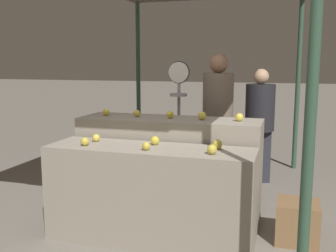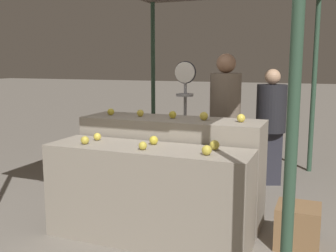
% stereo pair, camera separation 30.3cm
% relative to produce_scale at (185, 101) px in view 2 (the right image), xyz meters
% --- Properties ---
extents(ground_plane, '(60.00, 60.00, 0.00)m').
position_rel_produce_scale_xyz_m(ground_plane, '(0.06, -1.18, -1.18)').
color(ground_plane, gray).
extents(display_counter_front, '(1.87, 0.55, 0.87)m').
position_rel_produce_scale_xyz_m(display_counter_front, '(0.06, -1.18, -0.74)').
color(display_counter_front, gray).
rests_on(display_counter_front, ground_plane).
extents(display_counter_back, '(1.87, 0.55, 1.05)m').
position_rel_produce_scale_xyz_m(display_counter_back, '(0.06, -0.58, -0.65)').
color(display_counter_back, gray).
rests_on(display_counter_back, ground_plane).
extents(apple_front_0, '(0.08, 0.08, 0.08)m').
position_rel_produce_scale_xyz_m(apple_front_0, '(-0.52, -1.29, -0.27)').
color(apple_front_0, gold).
rests_on(apple_front_0, display_counter_front).
extents(apple_front_1, '(0.07, 0.07, 0.07)m').
position_rel_produce_scale_xyz_m(apple_front_1, '(0.07, -1.30, -0.27)').
color(apple_front_1, gold).
rests_on(apple_front_1, display_counter_front).
extents(apple_front_2, '(0.08, 0.08, 0.08)m').
position_rel_produce_scale_xyz_m(apple_front_2, '(0.64, -1.29, -0.26)').
color(apple_front_2, gold).
rests_on(apple_front_2, display_counter_front).
extents(apple_front_3, '(0.07, 0.07, 0.07)m').
position_rel_produce_scale_xyz_m(apple_front_3, '(-0.51, -1.09, -0.27)').
color(apple_front_3, yellow).
rests_on(apple_front_3, display_counter_front).
extents(apple_front_4, '(0.08, 0.08, 0.08)m').
position_rel_produce_scale_xyz_m(apple_front_4, '(0.07, -1.07, -0.26)').
color(apple_front_4, gold).
rests_on(apple_front_4, display_counter_front).
extents(apple_front_5, '(0.09, 0.09, 0.09)m').
position_rel_produce_scale_xyz_m(apple_front_5, '(0.65, -1.08, -0.26)').
color(apple_front_5, gold).
rests_on(apple_front_5, display_counter_front).
extents(apple_back_0, '(0.07, 0.07, 0.07)m').
position_rel_produce_scale_xyz_m(apple_back_0, '(-0.64, -0.59, -0.09)').
color(apple_back_0, gold).
rests_on(apple_back_0, display_counter_back).
extents(apple_back_1, '(0.07, 0.07, 0.07)m').
position_rel_produce_scale_xyz_m(apple_back_1, '(-0.30, -0.57, -0.09)').
color(apple_back_1, yellow).
rests_on(apple_back_1, display_counter_back).
extents(apple_back_2, '(0.08, 0.08, 0.08)m').
position_rel_produce_scale_xyz_m(apple_back_2, '(0.07, -0.58, -0.09)').
color(apple_back_2, gold).
rests_on(apple_back_2, display_counter_back).
extents(apple_back_3, '(0.08, 0.08, 0.08)m').
position_rel_produce_scale_xyz_m(apple_back_3, '(0.41, -0.59, -0.08)').
color(apple_back_3, yellow).
rests_on(apple_back_3, display_counter_back).
extents(apple_back_4, '(0.08, 0.08, 0.08)m').
position_rel_produce_scale_xyz_m(apple_back_4, '(0.77, -0.58, -0.08)').
color(apple_back_4, yellow).
rests_on(apple_back_4, display_counter_back).
extents(produce_scale, '(0.26, 0.20, 1.64)m').
position_rel_produce_scale_xyz_m(produce_scale, '(0.00, 0.00, 0.00)').
color(produce_scale, '#99999E').
rests_on(produce_scale, ground_plane).
extents(person_vendor_at_scale, '(0.42, 0.42, 1.72)m').
position_rel_produce_scale_xyz_m(person_vendor_at_scale, '(0.42, 0.24, -0.18)').
color(person_vendor_at_scale, '#2D2D38').
rests_on(person_vendor_at_scale, ground_plane).
extents(person_customer_left, '(0.50, 0.50, 1.54)m').
position_rel_produce_scale_xyz_m(person_customer_left, '(0.86, 0.96, -0.30)').
color(person_customer_left, '#2D2D38').
rests_on(person_customer_left, ground_plane).
extents(wooden_crate_side, '(0.38, 0.38, 0.38)m').
position_rel_produce_scale_xyz_m(wooden_crate_side, '(1.35, -0.81, -0.99)').
color(wooden_crate_side, olive).
rests_on(wooden_crate_side, ground_plane).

